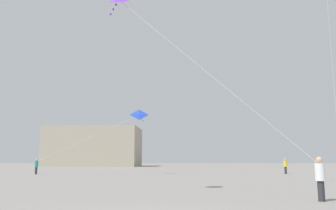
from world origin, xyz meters
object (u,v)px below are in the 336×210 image
Objects in this scene: person_in_teal at (36,166)px; kite_violet_diamond at (121,2)px; person_in_white at (320,177)px; building_left_hall at (95,147)px; person_in_yellow at (285,165)px; kite_cobalt_delta at (137,116)px.

person_in_teal is 0.19× the size of kite_violet_diamond.
person_in_teal is 30.43m from person_in_white.
person_in_teal is 25.53m from kite_violet_diamond.
building_left_hall is (-25.09, 67.96, 3.64)m from person_in_white.
person_in_yellow is at bearing -54.26° from building_left_hall.
person_in_yellow reaches higher than person_in_teal.
person_in_yellow is at bearing 58.45° from kite_violet_diamond.
person_in_yellow is 0.14× the size of kite_cobalt_delta.
person_in_yellow is 0.08× the size of building_left_hall.
person_in_white is at bearing -96.46° from person_in_teal.
kite_cobalt_delta is at bearing -98.66° from person_in_yellow.
kite_violet_diamond is (1.75, -20.97, 2.58)m from kite_cobalt_delta.
building_left_hall is (-17.33, 66.04, -4.15)m from kite_violet_diamond.
person_in_white is at bearing -67.46° from kite_cobalt_delta.
kite_cobalt_delta is 21.20m from kite_violet_diamond.
kite_cobalt_delta is at bearing 94.76° from kite_violet_diamond.
person_in_white is at bearing -28.78° from person_in_yellow.
person_in_yellow is 27.67m from kite_violet_diamond.
person_in_yellow is 25.32m from person_in_white.
building_left_hall is (-31.23, 43.40, 3.61)m from person_in_yellow.
kite_violet_diamond is at bearing -107.32° from person_in_teal.
person_in_yellow is 16.56m from kite_cobalt_delta.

